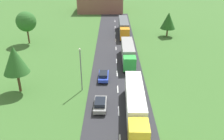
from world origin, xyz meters
name	(u,v)px	position (x,y,z in m)	size (l,w,h in m)	color
road	(120,139)	(0.00, 24.50, 0.03)	(10.00, 140.00, 0.06)	#2B2B30
truck_second	(136,103)	(2.28, 29.35, 2.13)	(2.84, 14.68, 3.60)	yellow
truck_third	(129,52)	(2.40, 48.80, 2.10)	(2.52, 12.36, 3.55)	green
truck_fourth	(124,27)	(2.35, 68.39, 2.23)	(2.50, 14.52, 3.79)	orange
car_third	(101,104)	(-2.75, 31.06, 0.83)	(1.92, 4.21, 1.48)	gray
car_fourth	(104,76)	(-2.56, 40.30, 0.82)	(1.86, 4.21, 1.45)	blue
lamppost_second	(82,67)	(-6.09, 36.53, 4.27)	(0.36, 0.36, 7.60)	slate
tree_maple	(169,21)	(14.43, 66.28, 4.45)	(4.05, 4.05, 6.70)	#513823
tree_pine	(16,60)	(-16.47, 36.19, 5.75)	(4.15, 4.15, 8.06)	#513823
tree_elm	(27,22)	(-22.48, 60.46, 5.69)	(5.00, 5.00, 8.20)	#513823
distant_building	(102,3)	(-5.52, 100.01, 3.18)	(17.42, 13.64, 6.36)	brown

